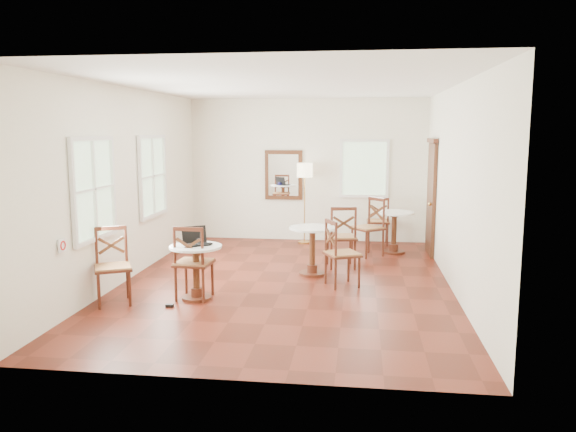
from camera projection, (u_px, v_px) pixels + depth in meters
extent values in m
plane|color=#5C1C0F|center=(286.00, 282.00, 8.74)|extent=(7.00, 7.00, 0.00)
cube|color=white|center=(307.00, 170.00, 11.95)|extent=(5.00, 0.02, 3.00)
cube|color=white|center=(235.00, 224.00, 5.08)|extent=(5.00, 0.02, 3.00)
cube|color=white|center=(128.00, 184.00, 8.83)|extent=(0.02, 7.00, 3.00)
cube|color=white|center=(455.00, 188.00, 8.20)|extent=(0.02, 7.00, 3.00)
cube|color=white|center=(285.00, 85.00, 8.29)|extent=(5.00, 7.00, 0.02)
cube|color=#502B17|center=(431.00, 199.00, 10.63)|extent=(0.06, 0.90, 2.10)
cube|color=#4F2213|center=(432.00, 141.00, 10.46)|extent=(0.08, 1.02, 0.08)
sphere|color=#BF8C3F|center=(430.00, 204.00, 10.33)|extent=(0.07, 0.07, 0.07)
cube|color=#4F2915|center=(284.00, 175.00, 11.99)|extent=(0.80, 0.05, 1.05)
cube|color=white|center=(283.00, 175.00, 11.96)|extent=(0.64, 0.02, 0.88)
cube|color=white|center=(62.00, 245.00, 6.85)|extent=(0.02, 0.16, 0.16)
torus|color=red|center=(63.00, 246.00, 6.85)|extent=(0.02, 0.12, 0.12)
cube|color=white|center=(94.00, 189.00, 7.64)|extent=(0.06, 1.22, 1.42)
cube|color=white|center=(153.00, 176.00, 9.80)|extent=(0.06, 1.22, 1.42)
cube|color=white|center=(364.00, 169.00, 11.76)|extent=(1.02, 0.06, 1.22)
cylinder|color=#4F2213|center=(197.00, 298.00, 7.87)|extent=(0.41, 0.41, 0.04)
cylinder|color=#4F2213|center=(197.00, 292.00, 7.86)|extent=(0.17, 0.17, 0.12)
cylinder|color=#4F2915|center=(196.00, 270.00, 7.81)|extent=(0.09, 0.09, 0.62)
cylinder|color=#4F2213|center=(196.00, 250.00, 7.77)|extent=(0.14, 0.14, 0.06)
cylinder|color=white|center=(196.00, 247.00, 7.76)|extent=(0.72, 0.72, 0.03)
cylinder|color=#4F2213|center=(312.00, 273.00, 9.21)|extent=(0.43, 0.43, 0.04)
cylinder|color=#4F2213|center=(312.00, 268.00, 9.20)|extent=(0.17, 0.17, 0.13)
cylinder|color=#4F2915|center=(312.00, 249.00, 9.15)|extent=(0.10, 0.10, 0.64)
cylinder|color=#4F2213|center=(312.00, 231.00, 9.10)|extent=(0.15, 0.15, 0.06)
cylinder|color=white|center=(312.00, 228.00, 9.10)|extent=(0.75, 0.75, 0.03)
cylinder|color=#4F2213|center=(393.00, 252.00, 10.86)|extent=(0.43, 0.43, 0.04)
cylinder|color=#4F2213|center=(393.00, 247.00, 10.85)|extent=(0.17, 0.17, 0.13)
cylinder|color=#4F2915|center=(394.00, 231.00, 10.80)|extent=(0.10, 0.10, 0.65)
cylinder|color=#4F2213|center=(394.00, 215.00, 10.75)|extent=(0.15, 0.15, 0.06)
cylinder|color=white|center=(394.00, 213.00, 10.75)|extent=(0.76, 0.76, 0.03)
cylinder|color=#4F2213|center=(212.00, 278.00, 8.04)|extent=(0.04, 0.04, 0.49)
cylinder|color=#4F2213|center=(203.00, 286.00, 7.66)|extent=(0.04, 0.04, 0.49)
cylinder|color=#4F2213|center=(186.00, 277.00, 8.11)|extent=(0.04, 0.04, 0.49)
cylinder|color=#4F2213|center=(176.00, 284.00, 7.73)|extent=(0.04, 0.04, 0.49)
cube|color=#4F2213|center=(194.00, 263.00, 7.85)|extent=(0.51, 0.51, 0.03)
cube|color=#9A673E|center=(194.00, 262.00, 7.84)|extent=(0.49, 0.49, 0.04)
cylinder|color=#4F2213|center=(202.00, 248.00, 7.58)|extent=(0.04, 0.04, 0.55)
cylinder|color=#4F2213|center=(175.00, 247.00, 7.65)|extent=(0.04, 0.04, 0.55)
cube|color=#4F2213|center=(188.00, 229.00, 7.58)|extent=(0.42, 0.06, 0.05)
cube|color=#4F2915|center=(188.00, 247.00, 7.61)|extent=(0.36, 0.05, 0.24)
cube|color=#4F2915|center=(188.00, 247.00, 7.61)|extent=(0.36, 0.05, 0.24)
cylinder|color=#4F2213|center=(99.00, 291.00, 7.39)|extent=(0.04, 0.04, 0.49)
cylinder|color=#4F2213|center=(98.00, 284.00, 7.75)|extent=(0.04, 0.04, 0.49)
cylinder|color=#4F2213|center=(130.00, 289.00, 7.52)|extent=(0.04, 0.04, 0.49)
cylinder|color=#4F2213|center=(128.00, 281.00, 7.88)|extent=(0.04, 0.04, 0.49)
cube|color=#4F2213|center=(113.00, 268.00, 7.60)|extent=(0.64, 0.64, 0.03)
cube|color=#9A673E|center=(113.00, 267.00, 7.60)|extent=(0.61, 0.61, 0.04)
cylinder|color=#4F2213|center=(96.00, 247.00, 7.68)|extent=(0.04, 0.04, 0.54)
cylinder|color=#4F2213|center=(126.00, 245.00, 7.81)|extent=(0.04, 0.04, 0.54)
cube|color=#4F2213|center=(110.00, 228.00, 7.70)|extent=(0.39, 0.22, 0.05)
cube|color=#4F2915|center=(111.00, 245.00, 7.74)|extent=(0.33, 0.18, 0.24)
cube|color=#4F2915|center=(111.00, 245.00, 7.74)|extent=(0.33, 0.18, 0.24)
cylinder|color=#4F2213|center=(350.00, 250.00, 9.92)|extent=(0.04, 0.04, 0.51)
cylinder|color=#4F2213|center=(355.00, 255.00, 9.53)|extent=(0.04, 0.04, 0.51)
cylinder|color=#4F2213|center=(327.00, 250.00, 9.89)|extent=(0.04, 0.04, 0.51)
cylinder|color=#4F2213|center=(331.00, 255.00, 9.49)|extent=(0.04, 0.04, 0.51)
cube|color=#4F2213|center=(341.00, 238.00, 9.67)|extent=(0.59, 0.59, 0.03)
cube|color=#9A673E|center=(341.00, 237.00, 9.67)|extent=(0.56, 0.56, 0.04)
cylinder|color=#4F2213|center=(355.00, 224.00, 9.44)|extent=(0.04, 0.04, 0.56)
cylinder|color=#4F2213|center=(332.00, 224.00, 9.41)|extent=(0.04, 0.04, 0.56)
cube|color=#4F2213|center=(344.00, 209.00, 9.39)|extent=(0.43, 0.13, 0.06)
cube|color=#4F2915|center=(344.00, 223.00, 9.43)|extent=(0.36, 0.11, 0.25)
cube|color=#4F2915|center=(344.00, 223.00, 9.43)|extent=(0.36, 0.11, 0.25)
cylinder|color=#4F2213|center=(359.00, 272.00, 8.40)|extent=(0.04, 0.04, 0.48)
cylinder|color=#4F2213|center=(335.00, 274.00, 8.28)|extent=(0.04, 0.04, 0.48)
cylinder|color=#4F2213|center=(348.00, 267.00, 8.76)|extent=(0.04, 0.04, 0.48)
cylinder|color=#4F2213|center=(326.00, 268.00, 8.64)|extent=(0.04, 0.04, 0.48)
cube|color=#4F2213|center=(342.00, 255.00, 8.48)|extent=(0.62, 0.62, 0.03)
cube|color=#9A673E|center=(342.00, 254.00, 8.48)|extent=(0.60, 0.60, 0.04)
cylinder|color=#4F2213|center=(336.00, 241.00, 8.21)|extent=(0.04, 0.04, 0.53)
cylinder|color=#4F2213|center=(326.00, 236.00, 8.56)|extent=(0.04, 0.04, 0.53)
cube|color=#4F2213|center=(331.00, 222.00, 8.35)|extent=(0.21, 0.38, 0.05)
cube|color=#4F2915|center=(331.00, 238.00, 8.38)|extent=(0.17, 0.32, 0.23)
cube|color=#4F2915|center=(331.00, 238.00, 8.38)|extent=(0.17, 0.32, 0.23)
cylinder|color=#4F2213|center=(386.00, 232.00, 11.81)|extent=(0.04, 0.04, 0.47)
cylinder|color=#4F2213|center=(387.00, 235.00, 11.44)|extent=(0.04, 0.04, 0.47)
cylinder|color=#4F2213|center=(368.00, 231.00, 11.85)|extent=(0.04, 0.04, 0.47)
cylinder|color=#4F2213|center=(369.00, 235.00, 11.48)|extent=(0.04, 0.04, 0.47)
cube|color=#4F2213|center=(378.00, 222.00, 11.61)|extent=(0.46, 0.46, 0.03)
cube|color=#9A673E|center=(378.00, 221.00, 11.60)|extent=(0.44, 0.44, 0.04)
cylinder|color=#4F2213|center=(388.00, 211.00, 11.36)|extent=(0.04, 0.04, 0.52)
cylinder|color=#4F2213|center=(369.00, 211.00, 11.40)|extent=(0.04, 0.04, 0.52)
cube|color=#4F2213|center=(379.00, 199.00, 11.35)|extent=(0.40, 0.04, 0.05)
cube|color=#4F2915|center=(379.00, 210.00, 11.38)|extent=(0.34, 0.03, 0.23)
cube|color=#4F2915|center=(379.00, 210.00, 11.38)|extent=(0.34, 0.03, 0.23)
cylinder|color=#4F2213|center=(352.00, 242.00, 10.64)|extent=(0.04, 0.04, 0.51)
cylinder|color=#4F2213|center=(369.00, 239.00, 10.86)|extent=(0.04, 0.04, 0.51)
cylinder|color=#4F2213|center=(366.00, 245.00, 10.30)|extent=(0.04, 0.04, 0.51)
cylinder|color=#4F2213|center=(383.00, 243.00, 10.52)|extent=(0.04, 0.04, 0.51)
cube|color=#4F2213|center=(368.00, 229.00, 10.54)|extent=(0.71, 0.71, 0.03)
cube|color=#9A673E|center=(368.00, 228.00, 10.54)|extent=(0.68, 0.68, 0.05)
cylinder|color=#4F2213|center=(369.00, 212.00, 10.78)|extent=(0.04, 0.04, 0.57)
cylinder|color=#4F2213|center=(384.00, 214.00, 10.44)|extent=(0.04, 0.04, 0.57)
cube|color=#4F2213|center=(377.00, 199.00, 10.57)|extent=(0.31, 0.36, 0.06)
cube|color=#4F2915|center=(376.00, 212.00, 10.61)|extent=(0.26, 0.30, 0.25)
cube|color=#4F2915|center=(376.00, 212.00, 10.61)|extent=(0.26, 0.30, 0.25)
cylinder|color=#BF8C3F|center=(304.00, 242.00, 11.83)|extent=(0.27, 0.27, 0.03)
cylinder|color=#BF8C3F|center=(305.00, 207.00, 11.72)|extent=(0.02, 0.02, 1.53)
cylinder|color=beige|center=(305.00, 170.00, 11.60)|extent=(0.32, 0.32, 0.29)
cube|color=black|center=(196.00, 244.00, 7.80)|extent=(0.42, 0.39, 0.02)
cube|color=black|center=(196.00, 244.00, 7.79)|extent=(0.31, 0.27, 0.00)
cube|color=black|center=(194.00, 234.00, 7.89)|extent=(0.33, 0.24, 0.23)
cube|color=silver|center=(194.00, 234.00, 7.89)|extent=(0.29, 0.20, 0.19)
ellipsoid|color=black|center=(210.00, 244.00, 7.80)|extent=(0.11, 0.08, 0.04)
cylinder|color=#111037|center=(193.00, 240.00, 7.93)|extent=(0.08, 0.08, 0.09)
torus|color=#111037|center=(196.00, 240.00, 7.92)|extent=(0.06, 0.01, 0.06)
cylinder|color=white|center=(198.00, 242.00, 7.71)|extent=(0.07, 0.07, 0.11)
cube|color=black|center=(170.00, 306.00, 7.51)|extent=(0.10, 0.06, 0.04)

